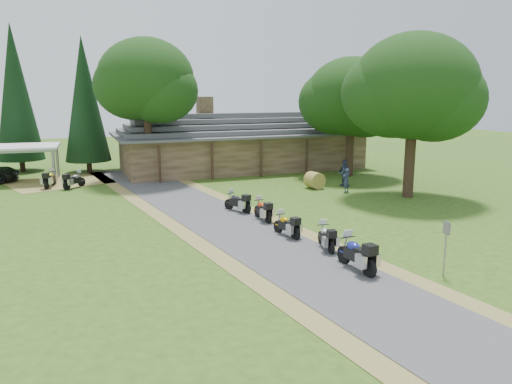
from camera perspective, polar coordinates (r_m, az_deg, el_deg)
name	(u,v)px	position (r m, az deg, el deg)	size (l,w,h in m)	color
ground	(301,264)	(19.90, 5.21, -8.21)	(120.00, 120.00, 0.00)	#314D15
driveway	(254,238)	(23.19, -0.28, -5.27)	(46.00, 46.00, 0.00)	#3F3F41
lodge	(242,141)	(43.43, -1.61, 5.90)	(21.40, 9.40, 4.90)	#4F3D29
carport	(15,164)	(40.96, -25.87, 2.88)	(6.30, 4.20, 2.73)	silver
motorcycle_row_a	(356,252)	(19.32, 11.40, -6.79)	(2.06, 0.67, 1.41)	navy
motorcycle_row_b	(326,236)	(21.64, 8.03, -5.00)	(1.72, 0.56, 1.18)	#B3B7BC
motorcycle_row_c	(287,224)	(23.33, 3.52, -3.68)	(1.73, 0.57, 1.18)	#C08902
motorcycle_row_d	(263,209)	(26.14, 0.78, -1.95)	(1.78, 0.58, 1.22)	#C0360E
motorcycle_row_e	(237,201)	(28.02, -2.13, -1.05)	(1.78, 0.58, 1.22)	black
motorcycle_carport_a	(50,178)	(37.94, -22.51, 1.46)	(1.90, 0.62, 1.30)	yellow
motorcycle_carport_b	(74,179)	(37.04, -20.08, 1.36)	(1.80, 0.59, 1.23)	slate
person_a	(346,178)	(33.85, 10.29, 1.53)	(0.53, 0.38, 1.88)	#2C3552
person_b	(344,171)	(36.06, 10.00, 2.35)	(0.60, 0.43, 2.13)	#2C3552
person_c	(344,170)	(36.04, 10.07, 2.44)	(0.64, 0.46, 2.25)	#2C3552
hay_bale	(314,180)	(34.95, 6.70, 1.34)	(1.15, 1.15, 1.05)	olive
sign_post	(445,249)	(19.49, 20.81, -6.10)	(0.38, 0.06, 2.10)	gray
oak_lodge_left	(147,99)	(38.38, -12.37, 10.34)	(7.05, 7.05, 12.18)	#153510
oak_lodge_right	(351,112)	(40.12, 10.82, 8.94)	(7.18, 7.18, 10.07)	#153510
oak_driveway	(413,108)	(32.85, 17.49, 9.12)	(7.71, 7.71, 11.25)	#153510
cedar_near	(85,105)	(43.57, -18.94, 9.38)	(3.67, 3.67, 11.08)	black
cedar_far	(16,98)	(46.18, -25.73, 9.62)	(3.75, 3.75, 12.15)	black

